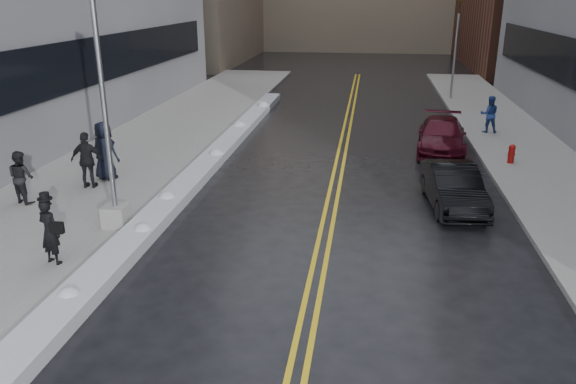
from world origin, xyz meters
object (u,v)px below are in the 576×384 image
at_px(pedestrian_c, 105,151).
at_px(car_black, 453,187).
at_px(fire_hydrant, 512,153).
at_px(pedestrian_east, 489,114).
at_px(lamppost, 108,143).
at_px(traffic_signal, 456,44).
at_px(car_maroon, 442,136).
at_px(pedestrian_fedora, 50,231).
at_px(pedestrian_d, 87,160).
at_px(pedestrian_b, 21,177).

xyz_separation_m(pedestrian_c, car_black, (11.64, -0.68, -0.51)).
distance_m(fire_hydrant, pedestrian_east, 5.08).
xyz_separation_m(lamppost, fire_hydrant, (12.30, 8.00, -1.98)).
distance_m(lamppost, traffic_signal, 24.98).
bearing_deg(traffic_signal, pedestrian_c, -127.58).
xyz_separation_m(lamppost, car_black, (9.52, 3.23, -1.87)).
height_order(pedestrian_east, car_maroon, pedestrian_east).
bearing_deg(car_maroon, car_black, -87.09).
bearing_deg(car_black, fire_hydrant, 54.19).
bearing_deg(pedestrian_fedora, pedestrian_d, -53.41).
distance_m(car_black, car_maroon, 6.63).
bearing_deg(pedestrian_c, traffic_signal, -112.11).
bearing_deg(pedestrian_b, pedestrian_d, -107.62).
distance_m(lamppost, pedestrian_c, 4.66).
xyz_separation_m(pedestrian_fedora, car_maroon, (10.42, 12.22, -0.29)).
bearing_deg(pedestrian_east, car_maroon, 53.09).
bearing_deg(car_maroon, pedestrian_east, 58.45).
height_order(fire_hydrant, pedestrian_c, pedestrian_c).
bearing_deg(pedestrian_fedora, car_maroon, -111.96).
bearing_deg(lamppost, fire_hydrant, 33.04).
height_order(fire_hydrant, traffic_signal, traffic_signal).
relative_size(lamppost, traffic_signal, 1.27).
relative_size(car_black, car_maroon, 0.86).
relative_size(pedestrian_b, pedestrian_c, 0.81).
bearing_deg(pedestrian_east, fire_hydrant, 90.04).
height_order(pedestrian_east, car_black, pedestrian_east).
relative_size(fire_hydrant, pedestrian_c, 0.36).
height_order(pedestrian_c, pedestrian_east, pedestrian_c).
relative_size(pedestrian_b, car_maroon, 0.35).
height_order(pedestrian_b, car_black, pedestrian_b).
relative_size(fire_hydrant, pedestrian_d, 0.39).
bearing_deg(pedestrian_d, pedestrian_east, -150.07).
distance_m(lamppost, car_maroon, 14.08).
distance_m(pedestrian_b, car_black, 13.29).
bearing_deg(car_black, pedestrian_d, 175.66).
xyz_separation_m(fire_hydrant, pedestrian_c, (-14.42, -4.08, 0.62)).
relative_size(pedestrian_d, pedestrian_east, 1.12).
height_order(pedestrian_fedora, pedestrian_b, pedestrian_b).
distance_m(traffic_signal, pedestrian_east, 9.28).
height_order(fire_hydrant, car_black, car_black).
height_order(pedestrian_c, pedestrian_d, pedestrian_c).
xyz_separation_m(pedestrian_east, car_maroon, (-2.47, -3.21, -0.32)).
height_order(pedestrian_b, pedestrian_c, pedestrian_c).
xyz_separation_m(pedestrian_c, pedestrian_east, (14.48, 9.14, -0.17)).
bearing_deg(pedestrian_fedora, pedestrian_b, -31.75).
bearing_deg(pedestrian_fedora, traffic_signal, -98.35).
height_order(pedestrian_fedora, pedestrian_east, pedestrian_east).
xyz_separation_m(traffic_signal, car_black, (-2.28, -18.77, -2.74)).
relative_size(pedestrian_b, car_black, 0.41).
bearing_deg(pedestrian_fedora, lamppost, -84.20).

